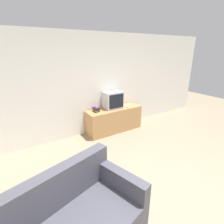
# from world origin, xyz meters

# --- Properties ---
(ground_plane) EXTENTS (14.00, 14.00, 0.00)m
(ground_plane) POSITION_xyz_m (0.00, 0.00, 0.00)
(ground_plane) COLOR gray
(wall_back) EXTENTS (9.00, 0.06, 2.60)m
(wall_back) POSITION_xyz_m (0.00, 3.03, 1.30)
(wall_back) COLOR white
(wall_back) RESTS_ON ground_plane
(tv_stand) EXTENTS (1.57, 0.49, 0.66)m
(tv_stand) POSITION_xyz_m (0.85, 2.73, 0.33)
(tv_stand) COLOR tan
(tv_stand) RESTS_ON ground_plane
(television) EXTENTS (0.51, 0.36, 0.45)m
(television) POSITION_xyz_m (0.86, 2.80, 0.89)
(television) COLOR silver
(television) RESTS_ON tv_stand
(book_stack) EXTENTS (0.17, 0.23, 0.12)m
(book_stack) POSITION_xyz_m (0.33, 2.79, 0.72)
(book_stack) COLOR black
(book_stack) RESTS_ON tv_stand
(remote_on_stand) EXTENTS (0.07, 0.16, 0.02)m
(remote_on_stand) POSITION_xyz_m (1.21, 2.61, 0.67)
(remote_on_stand) COLOR #B7B7B7
(remote_on_stand) RESTS_ON tv_stand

